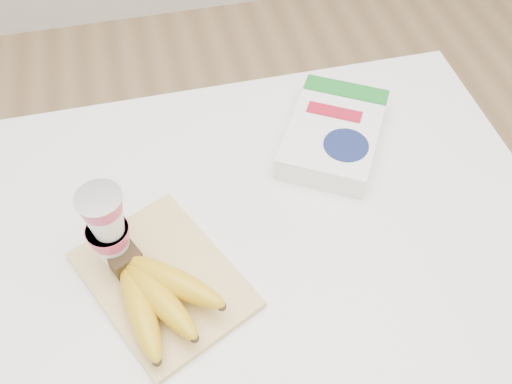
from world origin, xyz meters
TOP-DOWN VIEW (x-y plane):
  - table at (0.00, 0.00)m, footprint 1.17×0.78m
  - cutting_board at (-0.10, -0.06)m, footprint 0.30×0.34m
  - bananas at (-0.12, -0.10)m, footprint 0.18×0.22m
  - yogurt_stack at (-0.17, -0.00)m, footprint 0.07×0.07m
  - cereal_box at (0.26, 0.17)m, footprint 0.27×0.30m

SIDE VIEW (x-z plane):
  - table at x=0.00m, z-range 0.00..0.88m
  - cutting_board at x=-0.10m, z-range 0.88..0.89m
  - cereal_box at x=0.26m, z-range 0.88..0.93m
  - bananas at x=-0.12m, z-range 0.88..0.95m
  - yogurt_stack at x=-0.17m, z-range 0.90..1.06m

